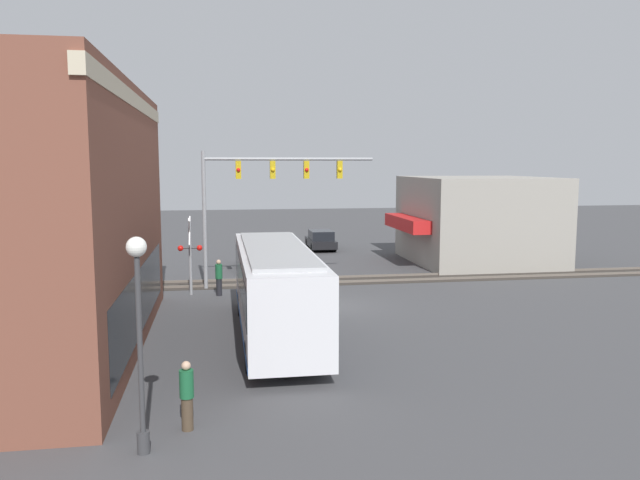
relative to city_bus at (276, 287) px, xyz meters
The scene contains 12 objects.
ground_plane 5.60m from the city_bus, 31.99° to the right, with size 120.00×120.00×0.00m, color #424244.
brick_building 9.10m from the city_bus, 92.45° to the left, with size 16.00×8.08×9.00m.
shop_building 21.23m from the city_bus, 42.80° to the right, with size 9.04×9.51×5.49m.
city_bus is the anchor object (origin of this frame).
traffic_signal_gantry 10.04m from the city_bus, ahead, with size 0.42×8.75×6.98m.
crossing_signal 8.78m from the city_bus, 22.93° to the left, with size 1.41×1.18×3.81m.
streetlamp 9.63m from the city_bus, 157.14° to the left, with size 0.44×0.44×4.82m.
rail_track_near 11.00m from the city_bus, 14.96° to the right, with size 2.60×60.00×0.15m.
parked_car_grey 15.25m from the city_bus, ahead, with size 4.68×1.82×1.44m.
parked_car_black 23.57m from the city_bus, 13.26° to the right, with size 4.24×1.82×1.44m.
pedestrian_by_lamp 8.30m from the city_bus, 159.98° to the left, with size 0.34×0.34×1.70m.
pedestrian_at_crossing 7.99m from the city_bus, 15.09° to the left, with size 0.34×0.34×1.76m.
Camera 1 is at (-26.84, 4.76, 6.36)m, focal length 35.00 mm.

